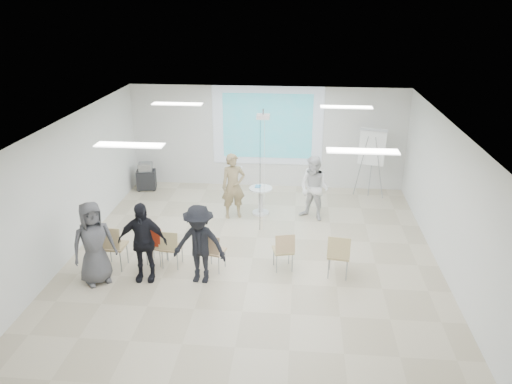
# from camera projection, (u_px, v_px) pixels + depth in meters

# --- Properties ---
(floor) EXTENTS (8.00, 9.00, 0.10)m
(floor) POSITION_uv_depth(u_px,v_px,m) (253.00, 260.00, 11.00)
(floor) COLOR beige
(floor) RESTS_ON ground
(ceiling) EXTENTS (8.00, 9.00, 0.10)m
(ceiling) POSITION_uv_depth(u_px,v_px,m) (252.00, 122.00, 9.86)
(ceiling) COLOR white
(ceiling) RESTS_ON wall_back
(wall_back) EXTENTS (8.00, 0.10, 3.00)m
(wall_back) POSITION_uv_depth(u_px,v_px,m) (268.00, 137.00, 14.64)
(wall_back) COLOR silver
(wall_back) RESTS_ON floor
(wall_left) EXTENTS (0.10, 9.00, 3.00)m
(wall_left) POSITION_uv_depth(u_px,v_px,m) (66.00, 189.00, 10.77)
(wall_left) COLOR silver
(wall_left) RESTS_ON floor
(wall_right) EXTENTS (0.10, 9.00, 3.00)m
(wall_right) POSITION_uv_depth(u_px,v_px,m) (451.00, 202.00, 10.09)
(wall_right) COLOR silver
(wall_right) RESTS_ON floor
(projection_halo) EXTENTS (3.20, 0.01, 2.30)m
(projection_halo) POSITION_uv_depth(u_px,v_px,m) (267.00, 126.00, 14.45)
(projection_halo) COLOR silver
(projection_halo) RESTS_ON wall_back
(projection_image) EXTENTS (2.60, 0.01, 1.90)m
(projection_image) POSITION_uv_depth(u_px,v_px,m) (267.00, 126.00, 14.44)
(projection_image) COLOR #35AAB6
(projection_image) RESTS_ON wall_back
(pedestal_table) EXTENTS (0.65, 0.65, 0.75)m
(pedestal_table) POSITION_uv_depth(u_px,v_px,m) (261.00, 199.00, 13.06)
(pedestal_table) COLOR white
(pedestal_table) RESTS_ON floor
(player_left) EXTENTS (0.83, 0.69, 1.93)m
(player_left) POSITION_uv_depth(u_px,v_px,m) (233.00, 182.00, 12.68)
(player_left) COLOR #9A855E
(player_left) RESTS_ON floor
(player_right) EXTENTS (1.13, 1.06, 1.85)m
(player_right) POSITION_uv_depth(u_px,v_px,m) (314.00, 185.00, 12.57)
(player_right) COLOR white
(player_right) RESTS_ON floor
(controller_left) EXTENTS (0.09, 0.14, 0.04)m
(controller_left) POSITION_uv_depth(u_px,v_px,m) (241.00, 168.00, 12.78)
(controller_left) COLOR silver
(controller_left) RESTS_ON player_left
(controller_right) EXTENTS (0.10, 0.13, 0.04)m
(controller_right) POSITION_uv_depth(u_px,v_px,m) (308.00, 170.00, 12.70)
(controller_right) COLOR white
(controller_right) RESTS_ON player_right
(chair_far_left) EXTENTS (0.49, 0.52, 1.01)m
(chair_far_left) POSITION_uv_depth(u_px,v_px,m) (112.00, 244.00, 10.33)
(chair_far_left) COLOR tan
(chair_far_left) RESTS_ON floor
(chair_left_mid) EXTENTS (0.46, 0.48, 0.83)m
(chair_left_mid) POSITION_uv_depth(u_px,v_px,m) (154.00, 244.00, 10.56)
(chair_left_mid) COLOR tan
(chair_left_mid) RESTS_ON floor
(chair_left_inner) EXTENTS (0.44, 0.47, 0.87)m
(chair_left_inner) POSITION_uv_depth(u_px,v_px,m) (170.00, 246.00, 10.43)
(chair_left_inner) COLOR tan
(chair_left_inner) RESTS_ON floor
(chair_center) EXTENTS (0.49, 0.51, 0.85)m
(chair_center) POSITION_uv_depth(u_px,v_px,m) (213.00, 249.00, 10.30)
(chair_center) COLOR tan
(chair_center) RESTS_ON floor
(chair_right_inner) EXTENTS (0.50, 0.52, 0.87)m
(chair_right_inner) POSITION_uv_depth(u_px,v_px,m) (284.00, 248.00, 10.31)
(chair_right_inner) COLOR tan
(chair_right_inner) RESTS_ON floor
(chair_right_far) EXTENTS (0.51, 0.54, 0.96)m
(chair_right_far) POSITION_uv_depth(u_px,v_px,m) (339.00, 253.00, 10.03)
(chair_right_far) COLOR tan
(chair_right_far) RESTS_ON floor
(red_jacket) EXTENTS (0.40, 0.16, 0.37)m
(red_jacket) POSITION_uv_depth(u_px,v_px,m) (152.00, 237.00, 10.34)
(red_jacket) COLOR #AA2B14
(red_jacket) RESTS_ON chair_left_mid
(laptop) EXTENTS (0.34, 0.26, 0.03)m
(laptop) POSITION_uv_depth(u_px,v_px,m) (172.00, 246.00, 10.53)
(laptop) COLOR black
(laptop) RESTS_ON chair_left_inner
(audience_left) EXTENTS (1.14, 0.72, 1.92)m
(audience_left) POSITION_uv_depth(u_px,v_px,m) (142.00, 236.00, 9.84)
(audience_left) COLOR black
(audience_left) RESTS_ON floor
(audience_mid) EXTENTS (1.27, 0.78, 1.87)m
(audience_mid) POSITION_uv_depth(u_px,v_px,m) (199.00, 239.00, 9.78)
(audience_mid) COLOR black
(audience_mid) RESTS_ON floor
(audience_outer) EXTENTS (1.12, 1.08, 1.93)m
(audience_outer) POSITION_uv_depth(u_px,v_px,m) (93.00, 238.00, 9.75)
(audience_outer) COLOR #535358
(audience_outer) RESTS_ON floor
(flipchart_easel) EXTENTS (0.83, 0.65, 1.98)m
(flipchart_easel) POSITION_uv_depth(u_px,v_px,m) (372.00, 148.00, 13.78)
(flipchart_easel) COLOR gray
(flipchart_easel) RESTS_ON floor
(av_cart) EXTENTS (0.62, 0.53, 0.82)m
(av_cart) POSITION_uv_depth(u_px,v_px,m) (146.00, 177.00, 14.72)
(av_cart) COLOR black
(av_cart) RESTS_ON floor
(ceiling_projector) EXTENTS (0.30, 0.25, 3.00)m
(ceiling_projector) POSITION_uv_depth(u_px,v_px,m) (263.00, 122.00, 11.36)
(ceiling_projector) COLOR white
(ceiling_projector) RESTS_ON ceiling
(fluor_panel_nw) EXTENTS (1.20, 0.30, 0.02)m
(fluor_panel_nw) POSITION_uv_depth(u_px,v_px,m) (177.00, 104.00, 11.90)
(fluor_panel_nw) COLOR white
(fluor_panel_nw) RESTS_ON ceiling
(fluor_panel_ne) EXTENTS (1.20, 0.30, 0.02)m
(fluor_panel_ne) POSITION_uv_depth(u_px,v_px,m) (346.00, 107.00, 11.57)
(fluor_panel_ne) COLOR white
(fluor_panel_ne) RESTS_ON ceiling
(fluor_panel_sw) EXTENTS (1.20, 0.30, 0.02)m
(fluor_panel_sw) POSITION_uv_depth(u_px,v_px,m) (130.00, 145.00, 8.67)
(fluor_panel_sw) COLOR white
(fluor_panel_sw) RESTS_ON ceiling
(fluor_panel_se) EXTENTS (1.20, 0.30, 0.02)m
(fluor_panel_se) POSITION_uv_depth(u_px,v_px,m) (363.00, 151.00, 8.33)
(fluor_panel_se) COLOR white
(fluor_panel_se) RESTS_ON ceiling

